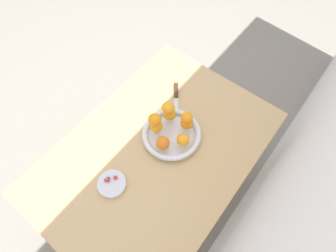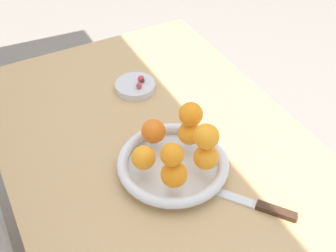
{
  "view_description": "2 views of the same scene",
  "coord_description": "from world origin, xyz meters",
  "views": [
    {
      "loc": [
        0.34,
        0.34,
        1.82
      ],
      "look_at": [
        -0.09,
        -0.01,
        0.83
      ],
      "focal_mm": 28.0,
      "sensor_mm": 36.0,
      "label": 1
    },
    {
      "loc": [
        -0.7,
        0.34,
        1.51
      ],
      "look_at": [
        -0.07,
        0.0,
        0.86
      ],
      "focal_mm": 45.0,
      "sensor_mm": 36.0,
      "label": 2
    }
  ],
  "objects": [
    {
      "name": "candy_ball_0",
      "position": [
        0.21,
        -0.05,
        0.77
      ],
      "size": [
        0.02,
        0.02,
        0.02
      ],
      "primitive_type": "sphere",
      "color": "#C6384C",
      "rests_on": "candy_dish"
    },
    {
      "name": "orange_3",
      "position": [
        -0.07,
        -0.06,
        0.81
      ],
      "size": [
        0.06,
        0.06,
        0.06
      ],
      "primitive_type": "sphere",
      "color": "orange",
      "rests_on": "fruit_bowl"
    },
    {
      "name": "orange_7",
      "position": [
        -0.16,
        0.04,
        0.87
      ],
      "size": [
        0.05,
        0.05,
        0.05
      ],
      "primitive_type": "sphere",
      "color": "orange",
      "rests_on": "orange_1"
    },
    {
      "name": "orange_0",
      "position": [
        -0.09,
        0.08,
        0.81
      ],
      "size": [
        0.06,
        0.06,
        0.06
      ],
      "primitive_type": "sphere",
      "color": "orange",
      "rests_on": "fruit_bowl"
    },
    {
      "name": "fruit_bowl",
      "position": [
        -0.1,
        0.01,
        0.76
      ],
      "size": [
        0.27,
        0.27,
        0.04
      ],
      "color": "silver",
      "rests_on": "dining_table"
    },
    {
      "name": "orange_6",
      "position": [
        -0.07,
        -0.06,
        0.87
      ],
      "size": [
        0.06,
        0.06,
        0.06
      ],
      "primitive_type": "sphere",
      "color": "orange",
      "rests_on": "orange_3"
    },
    {
      "name": "dining_table",
      "position": [
        0.0,
        0.0,
        0.65
      ],
      "size": [
        1.1,
        0.76,
        0.74
      ],
      "color": "tan",
      "rests_on": "ground_plane"
    },
    {
      "name": "orange_4",
      "position": [
        -0.02,
        0.02,
        0.81
      ],
      "size": [
        0.06,
        0.06,
        0.06
      ],
      "primitive_type": "sphere",
      "color": "orange",
      "rests_on": "fruit_bowl"
    },
    {
      "name": "orange_5",
      "position": [
        -0.15,
        -0.05,
        0.87
      ],
      "size": [
        0.06,
        0.06,
        0.06
      ],
      "primitive_type": "sphere",
      "color": "orange",
      "rests_on": "orange_2"
    },
    {
      "name": "candy_ball_1",
      "position": [
        0.23,
        -0.07,
        0.77
      ],
      "size": [
        0.01,
        0.01,
        0.01
      ],
      "primitive_type": "sphere",
      "color": "#472819",
      "rests_on": "candy_dish"
    },
    {
      "name": "wall_back",
      "position": [
        0.0,
        0.49,
        1.25
      ],
      "size": [
        4.0,
        0.05,
        2.5
      ],
      "primitive_type": "cube",
      "color": "white",
      "rests_on": "ground_plane"
    },
    {
      "name": "knife",
      "position": [
        -0.27,
        -0.1,
        0.75
      ],
      "size": [
        0.22,
        0.18,
        0.01
      ],
      "color": "#3F2819",
      "rests_on": "dining_table"
    },
    {
      "name": "orange_2",
      "position": [
        -0.16,
        -0.05,
        0.81
      ],
      "size": [
        0.06,
        0.06,
        0.06
      ],
      "primitive_type": "sphere",
      "color": "orange",
      "rests_on": "fruit_bowl"
    },
    {
      "name": "candy_ball_3",
      "position": [
        0.24,
        -0.07,
        0.77
      ],
      "size": [
        0.02,
        0.02,
        0.02
      ],
      "primitive_type": "sphere",
      "color": "#C6384C",
      "rests_on": "candy_dish"
    },
    {
      "name": "candy_dish",
      "position": [
        0.24,
        -0.05,
        0.75
      ],
      "size": [
        0.12,
        0.12,
        0.02
      ],
      "primitive_type": "cylinder",
      "color": "silver",
      "rests_on": "dining_table"
    },
    {
      "name": "orange_1",
      "position": [
        -0.17,
        0.04,
        0.81
      ],
      "size": [
        0.06,
        0.06,
        0.06
      ],
      "primitive_type": "sphere",
      "color": "orange",
      "rests_on": "fruit_bowl"
    },
    {
      "name": "candy_ball_2",
      "position": [
        0.24,
        -0.07,
        0.77
      ],
      "size": [
        0.02,
        0.02,
        0.02
      ],
      "primitive_type": "sphere",
      "color": "#C6384C",
      "rests_on": "candy_dish"
    },
    {
      "name": "ground_plane",
      "position": [
        0.0,
        0.0,
        0.0
      ],
      "size": [
        6.0,
        6.0,
        0.0
      ],
      "primitive_type": "plane",
      "color": "gray"
    }
  ]
}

